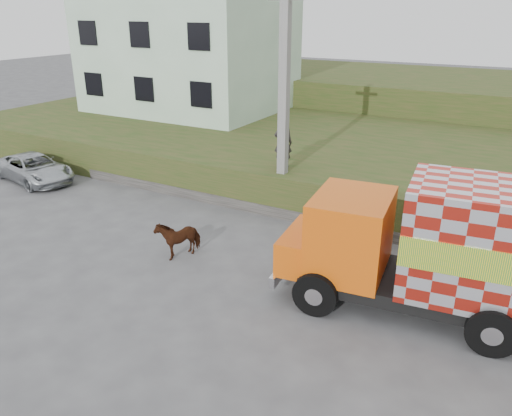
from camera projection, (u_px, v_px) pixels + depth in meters
The scene contains 10 objects.
ground at pixel (240, 273), 14.04m from camera, with size 120.00×120.00×0.00m, color #474749.
embankment at pixel (357, 159), 21.85m from camera, with size 40.00×12.00×1.50m, color #264316.
embankment_far at pixel (420, 100), 31.27m from camera, with size 40.00×12.00×3.00m, color #264316.
retaining_strip at pixel (252, 205), 18.27m from camera, with size 16.00×0.50×0.40m, color #595651.
building at pixel (190, 54), 27.85m from camera, with size 10.00×8.00×6.00m, color silver.
utility_pole at pixel (284, 99), 16.69m from camera, with size 1.20×0.30×8.00m.
cargo_truck at pixel (461, 252), 11.42m from camera, with size 7.82×3.35×3.39m.
cow at pixel (179, 237), 14.90m from camera, with size 0.61×1.34×1.13m, color #36150D.
suv at pixel (34, 168), 21.24m from camera, with size 1.89×4.10×1.14m, color #9FA3A8.
pedestrian at pixel (283, 143), 18.01m from camera, with size 0.65×0.43×1.79m, color #2A2725.
Camera 1 is at (6.42, -10.54, 6.96)m, focal length 35.00 mm.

